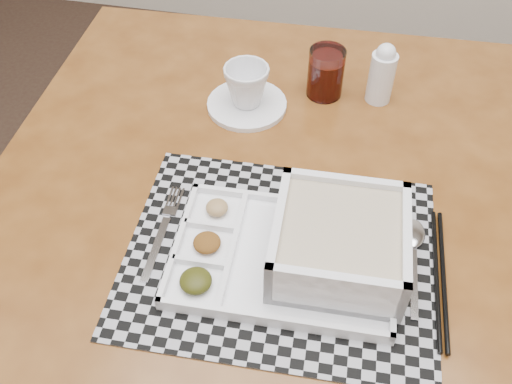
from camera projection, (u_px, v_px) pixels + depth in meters
dining_table at (290, 225)px, 0.98m from camera, size 1.06×1.06×0.77m
placemat at (280, 255)px, 0.84m from camera, size 0.47×0.38×0.00m
serving_tray at (322, 248)px, 0.81m from camera, size 0.33×0.23×0.09m
fork at (164, 229)px, 0.87m from camera, size 0.02×0.19×0.00m
spoon at (413, 240)px, 0.85m from camera, size 0.04×0.18×0.01m
chopsticks at (440, 277)px, 0.81m from camera, size 0.03×0.24×0.01m
saucer at (247, 105)px, 1.07m from camera, size 0.15×0.15×0.01m
cup at (247, 86)px, 1.04m from camera, size 0.10×0.10×0.08m
juice_glass at (326, 75)px, 1.07m from camera, size 0.07×0.07×0.10m
creamer_bottle at (382, 74)px, 1.05m from camera, size 0.05×0.05×0.12m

